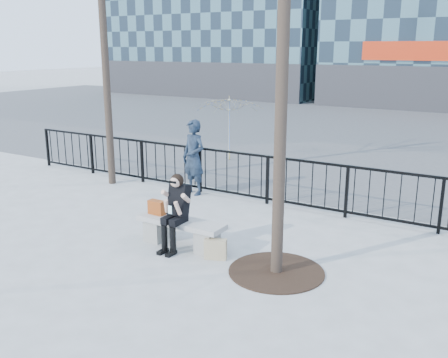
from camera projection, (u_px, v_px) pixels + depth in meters
The scene contains 10 objects.
ground at pixel (181, 246), 8.83m from camera, with size 120.00×120.00×0.00m, color gray.
street_surface at pixel (388, 129), 21.24m from camera, with size 60.00×23.00×0.01m, color #474747.
railing at pixel (259, 179), 11.17m from camera, with size 14.00×0.06×1.10m.
tree_grate at pixel (276, 272), 7.80m from camera, with size 1.50×1.50×0.02m, color black.
bench_main at pixel (181, 230), 8.75m from camera, with size 1.65×0.46×0.49m.
seated_woman at pixel (175, 212), 8.53m from camera, with size 0.50×0.64×1.34m.
handbag at pixel (157, 207), 8.96m from camera, with size 0.31×0.15×0.26m, color #953D12.
shopping_bag at pixel (216, 249), 8.24m from camera, with size 0.37×0.14×0.35m, color #BFB387.
standing_man at pixel (194, 157), 11.74m from camera, with size 0.65×0.43×1.78m, color black.
vendor_umbrella at pixel (228, 129), 15.23m from camera, with size 2.16×2.21×1.98m, color yellow.
Camera 1 is at (4.90, -6.65, 3.42)m, focal length 40.00 mm.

